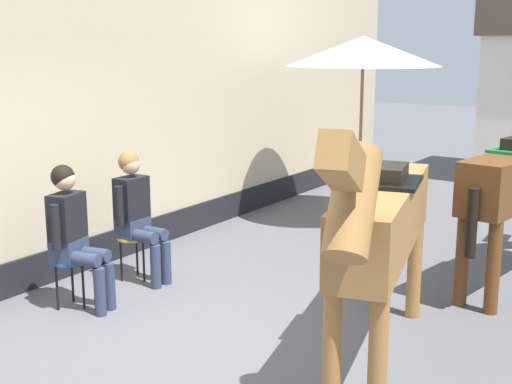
% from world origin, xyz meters
% --- Properties ---
extents(ground_plane, '(40.00, 40.00, 0.00)m').
position_xyz_m(ground_plane, '(0.00, 3.00, 0.00)').
color(ground_plane, '#56565B').
extents(pub_facade_wall, '(0.34, 14.00, 3.40)m').
position_xyz_m(pub_facade_wall, '(-2.55, 1.50, 1.54)').
color(pub_facade_wall, '#CCB793').
rests_on(pub_facade_wall, ground_plane).
extents(seated_visitor_near, '(0.61, 0.48, 1.39)m').
position_xyz_m(seated_visitor_near, '(-1.60, -0.09, 0.78)').
color(seated_visitor_near, '#194C99').
rests_on(seated_visitor_near, ground_plane).
extents(seated_visitor_far, '(0.61, 0.49, 1.39)m').
position_xyz_m(seated_visitor_far, '(-1.65, 0.82, 0.78)').
color(seated_visitor_far, gold).
rests_on(seated_visitor_far, ground_plane).
extents(saddled_horse_near, '(1.00, 2.94, 2.06)m').
position_xyz_m(saddled_horse_near, '(1.27, 0.38, 1.16)').
color(saddled_horse_near, '#9E6B38').
rests_on(saddled_horse_near, ground_plane).
extents(cafe_parasol, '(2.10, 2.10, 2.58)m').
position_xyz_m(cafe_parasol, '(-0.77, 4.38, 2.36)').
color(cafe_parasol, black).
rests_on(cafe_parasol, ground_plane).
extents(spare_stool_white, '(0.32, 0.32, 0.46)m').
position_xyz_m(spare_stool_white, '(0.12, 3.40, 0.40)').
color(spare_stool_white, white).
rests_on(spare_stool_white, ground_plane).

